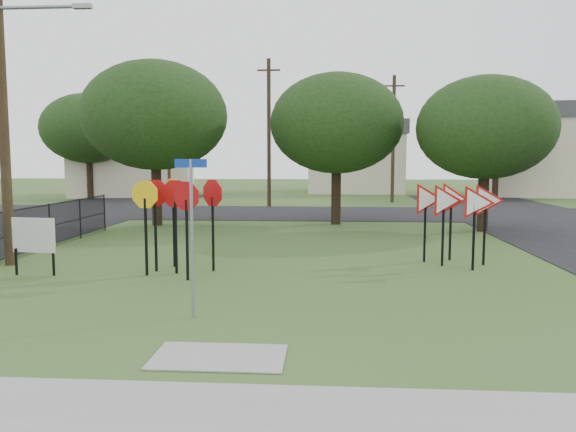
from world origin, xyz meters
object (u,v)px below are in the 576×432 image
object	(u,v)px
street_name_sign	(192,228)
yield_sign_cluster	(456,204)
info_board	(34,237)
stop_sign_cluster	(175,203)

from	to	relation	value
street_name_sign	yield_sign_cluster	bearing A→B (deg)	43.33
street_name_sign	yield_sign_cluster	xyz separation A→B (m)	(6.10, 5.76, 0.01)
yield_sign_cluster	info_board	size ratio (longest dim) A/B	1.75
stop_sign_cluster	yield_sign_cluster	distance (m)	7.73
street_name_sign	yield_sign_cluster	world-z (taller)	street_name_sign
stop_sign_cluster	info_board	distance (m)	3.67
street_name_sign	info_board	world-z (taller)	street_name_sign
stop_sign_cluster	yield_sign_cluster	xyz separation A→B (m)	(7.55, 1.70, -0.10)
yield_sign_cluster	stop_sign_cluster	bearing A→B (deg)	-167.32
stop_sign_cluster	info_board	size ratio (longest dim) A/B	1.66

